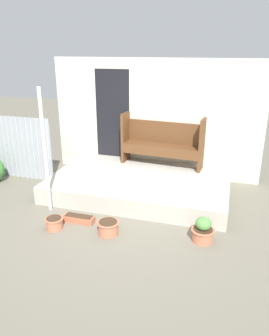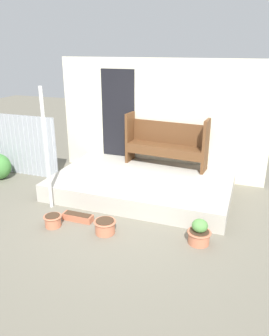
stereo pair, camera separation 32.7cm
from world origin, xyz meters
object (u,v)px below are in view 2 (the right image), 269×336
planter_box_rect (78,217)px  flower_pot_left (53,220)px  flower_pot_middle (105,226)px  flower_pot_right (199,233)px  support_post (46,150)px  bench (166,141)px

planter_box_rect → flower_pot_left: bearing=-132.2°
flower_pot_middle → flower_pot_right: bearing=8.7°
support_post → flower_pot_right: support_post is taller
flower_pot_middle → flower_pot_right: flower_pot_right is taller
flower_pot_middle → support_post: bearing=159.9°
flower_pot_left → support_post: bearing=125.5°
flower_pot_left → flower_pot_right: 2.39m
flower_pot_middle → planter_box_rect: size_ratio=0.68×
support_post → flower_pot_left: size_ratio=7.27×
flower_pot_right → flower_pot_left: bearing=-172.0°
flower_pot_left → flower_pot_right: flower_pot_right is taller
support_post → flower_pot_right: size_ratio=5.51×
flower_pot_right → planter_box_rect: bearing=-179.6°
bench → flower_pot_right: bearing=-58.7°
support_post → bench: 2.61m
flower_pot_right → planter_box_rect: flower_pot_right is taller
support_post → bench: size_ratio=1.23×
support_post → flower_pot_right: 2.95m
flower_pot_left → planter_box_rect: (0.29, 0.32, -0.05)m
support_post → planter_box_rect: support_post is taller
support_post → bench: support_post is taller
bench → planter_box_rect: 2.62m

